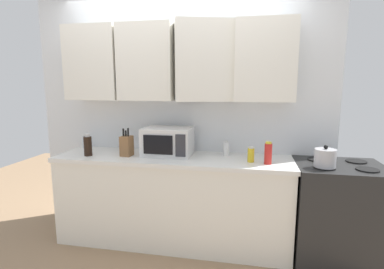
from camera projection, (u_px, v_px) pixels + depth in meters
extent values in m
cube|color=white|center=(180.00, 113.00, 3.23)|extent=(3.21, 0.06, 2.60)
cube|color=white|center=(95.00, 64.00, 3.13)|extent=(0.55, 0.33, 0.75)
cube|color=white|center=(148.00, 63.00, 3.02)|extent=(0.55, 0.33, 0.75)
cube|color=white|center=(204.00, 62.00, 2.87)|extent=(0.63, 0.48, 0.75)
cube|color=white|center=(265.00, 61.00, 2.80)|extent=(0.55, 0.33, 0.75)
cube|color=white|center=(173.00, 201.00, 3.06)|extent=(2.31, 0.60, 0.86)
cube|color=white|center=(173.00, 158.00, 2.98)|extent=(2.34, 0.63, 0.04)
cube|color=black|center=(337.00, 212.00, 2.74)|extent=(0.76, 0.64, 0.90)
cylinder|color=black|center=(324.00, 168.00, 2.56)|extent=(0.18, 0.18, 0.01)
cylinder|color=black|center=(368.00, 170.00, 2.50)|extent=(0.18, 0.18, 0.01)
cylinder|color=black|center=(317.00, 160.00, 2.84)|extent=(0.18, 0.18, 0.01)
cylinder|color=black|center=(356.00, 161.00, 2.77)|extent=(0.18, 0.18, 0.01)
cylinder|color=#B2B2B7|center=(325.00, 158.00, 2.55)|extent=(0.18, 0.18, 0.16)
sphere|color=black|center=(326.00, 147.00, 2.53)|extent=(0.04, 0.04, 0.04)
cube|color=silver|center=(168.00, 141.00, 3.03)|extent=(0.48, 0.36, 0.28)
cube|color=black|center=(158.00, 145.00, 2.86)|extent=(0.29, 0.01, 0.18)
cube|color=#2D2D33|center=(180.00, 146.00, 2.82)|extent=(0.10, 0.01, 0.21)
cube|color=brown|center=(127.00, 146.00, 3.00)|extent=(0.11, 0.13, 0.20)
cylinder|color=black|center=(123.00, 132.00, 2.97)|extent=(0.02, 0.02, 0.08)
cylinder|color=black|center=(126.00, 133.00, 2.97)|extent=(0.02, 0.02, 0.06)
cylinder|color=black|center=(128.00, 132.00, 2.96)|extent=(0.02, 0.02, 0.08)
cylinder|color=gold|center=(251.00, 155.00, 2.76)|extent=(0.06, 0.06, 0.13)
cylinder|color=silver|center=(251.00, 148.00, 2.75)|extent=(0.04, 0.04, 0.02)
cylinder|color=red|center=(268.00, 154.00, 2.69)|extent=(0.07, 0.07, 0.19)
cylinder|color=yellow|center=(269.00, 143.00, 2.67)|extent=(0.05, 0.05, 0.02)
cylinder|color=black|center=(88.00, 146.00, 3.00)|extent=(0.08, 0.08, 0.19)
cylinder|color=silver|center=(87.00, 135.00, 2.98)|extent=(0.04, 0.04, 0.03)
cylinder|color=white|center=(226.00, 149.00, 3.02)|extent=(0.06, 0.06, 0.13)
cylinder|color=silver|center=(226.00, 142.00, 3.01)|extent=(0.04, 0.04, 0.02)
cylinder|color=silver|center=(85.00, 142.00, 3.38)|extent=(0.06, 0.06, 0.14)
cylinder|color=silver|center=(85.00, 135.00, 3.37)|extent=(0.04, 0.04, 0.02)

